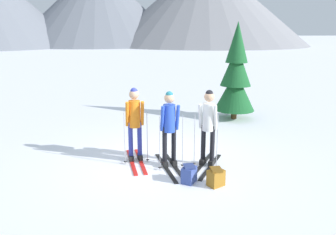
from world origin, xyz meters
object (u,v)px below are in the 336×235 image
skier_in_white (208,124)px  backpack_on_snow_front (216,177)px  skier_in_blue (169,124)px  backpack_on_snow_beside (189,174)px  pine_tree_near (236,76)px  skier_in_orange (135,120)px

skier_in_white → backpack_on_snow_front: size_ratio=4.60×
skier_in_blue → backpack_on_snow_beside: bearing=-73.1°
backpack_on_snow_front → skier_in_blue: bearing=124.3°
pine_tree_near → backpack_on_snow_beside: (-2.67, -5.01, -1.39)m
skier_in_blue → pine_tree_near: size_ratio=0.53×
skier_in_blue → pine_tree_near: 5.05m
pine_tree_near → backpack_on_snow_beside: bearing=-118.0°
pine_tree_near → skier_in_orange: bearing=-136.1°
backpack_on_snow_beside → pine_tree_near: bearing=62.0°
backpack_on_snow_front → backpack_on_snow_beside: (-0.52, 0.23, 0.00)m
skier_in_blue → skier_in_orange: bearing=149.1°
pine_tree_near → backpack_on_snow_beside: pine_tree_near is taller
skier_in_white → pine_tree_near: 4.66m
backpack_on_snow_front → backpack_on_snow_beside: same height
skier_in_blue → backpack_on_snow_front: 1.66m
skier_in_orange → skier_in_white: size_ratio=1.00×
skier_in_white → backpack_on_snow_beside: (-0.62, -0.87, -0.82)m
skier_in_blue → backpack_on_snow_beside: skier_in_blue is taller
backpack_on_snow_front → pine_tree_near: bearing=67.7°
skier_in_orange → pine_tree_near: bearing=43.9°
skier_in_blue → skier_in_white: (0.91, -0.08, -0.01)m
skier_in_blue → backpack_on_snow_front: (0.81, -1.19, -0.83)m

